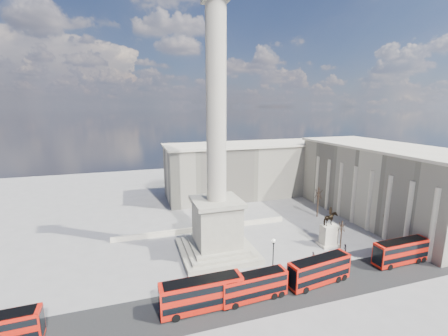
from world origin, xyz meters
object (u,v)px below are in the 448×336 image
at_px(nelsons_column, 217,189).
at_px(red_bus_c, 320,270).
at_px(red_bus_b, 254,286).
at_px(pedestrian_standing, 345,248).
at_px(pedestrian_crossing, 333,259).
at_px(victorian_lamp, 273,256).
at_px(equestrian_statue, 329,232).
at_px(red_bus_d, 401,251).
at_px(pedestrian_walking, 313,257).
at_px(red_bus_a, 202,294).

height_order(nelsons_column, red_bus_c, nelsons_column).
xyz_separation_m(red_bus_b, pedestrian_standing, (22.80, 8.17, -1.38)).
relative_size(nelsons_column, pedestrian_standing, 31.21).
height_order(red_bus_c, pedestrian_crossing, red_bus_c).
distance_m(victorian_lamp, pedestrian_standing, 18.62).
xyz_separation_m(nelsons_column, pedestrian_crossing, (18.75, -10.33, -12.11)).
bearing_deg(equestrian_statue, red_bus_b, -151.73).
xyz_separation_m(red_bus_d, pedestrian_walking, (-14.61, 5.38, -1.37)).
xyz_separation_m(red_bus_a, red_bus_d, (37.15, 1.45, -0.13)).
bearing_deg(red_bus_c, pedestrian_standing, 26.24).
bearing_deg(equestrian_statue, nelsons_column, 170.25).
bearing_deg(red_bus_d, red_bus_a, -179.29).
xyz_separation_m(red_bus_b, pedestrian_walking, (14.76, 6.84, -1.22)).
relative_size(red_bus_a, pedestrian_standing, 7.25).
height_order(red_bus_c, pedestrian_walking, red_bus_c).
bearing_deg(pedestrian_walking, red_bus_c, -139.21).
relative_size(red_bus_a, pedestrian_walking, 6.10).
relative_size(red_bus_d, equestrian_statue, 1.33).
distance_m(red_bus_a, equestrian_statue, 31.49).
relative_size(victorian_lamp, pedestrian_crossing, 4.37).
height_order(nelsons_column, red_bus_d, nelsons_column).
bearing_deg(red_bus_a, nelsons_column, 65.84).
xyz_separation_m(red_bus_c, red_bus_d, (17.81, 0.92, 0.00)).
height_order(red_bus_d, pedestrian_standing, red_bus_d).
bearing_deg(nelsons_column, red_bus_d, -24.66).
height_order(red_bus_a, equestrian_statue, equestrian_statue).
bearing_deg(equestrian_statue, red_bus_d, -52.14).
bearing_deg(nelsons_column, pedestrian_crossing, -28.86).
xyz_separation_m(red_bus_a, pedestrian_standing, (30.58, 8.15, -1.66)).
bearing_deg(pedestrian_walking, equestrian_statue, 12.71).
height_order(nelsons_column, pedestrian_crossing, nelsons_column).
xyz_separation_m(red_bus_d, equestrian_statue, (-7.85, 10.10, 0.54)).
xyz_separation_m(red_bus_b, red_bus_c, (11.56, 0.54, 0.15)).
distance_m(red_bus_b, pedestrian_standing, 24.26).
bearing_deg(nelsons_column, red_bus_c, -49.67).
height_order(red_bus_b, red_bus_d, red_bus_d).
bearing_deg(red_bus_d, pedestrian_walking, 158.27).
bearing_deg(equestrian_statue, victorian_lamp, -155.07).
xyz_separation_m(red_bus_a, pedestrian_walking, (22.54, 6.83, -1.51)).
bearing_deg(nelsons_column, pedestrian_walking, -28.50).
distance_m(equestrian_statue, pedestrian_standing, 4.18).
xyz_separation_m(red_bus_c, pedestrian_crossing, (6.09, 4.58, -1.51)).
distance_m(victorian_lamp, pedestrian_walking, 10.70).
bearing_deg(red_bus_d, pedestrian_standing, 132.89).
height_order(red_bus_d, victorian_lamp, victorian_lamp).
bearing_deg(nelsons_column, red_bus_b, -85.90).
relative_size(red_bus_b, pedestrian_crossing, 6.37).
relative_size(nelsons_column, red_bus_a, 4.30).
bearing_deg(pedestrian_standing, pedestrian_crossing, 3.01).
distance_m(pedestrian_standing, pedestrian_crossing, 5.99).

